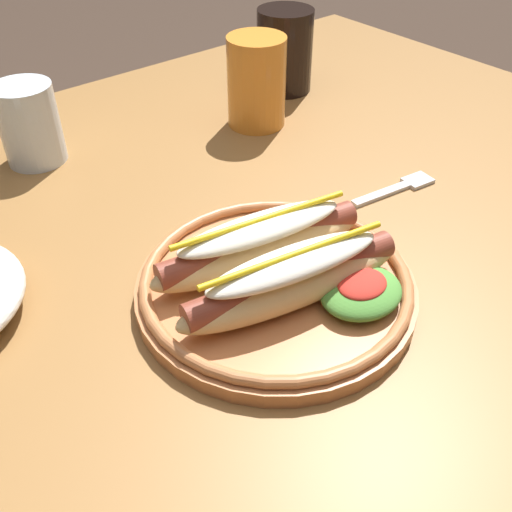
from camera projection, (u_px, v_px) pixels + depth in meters
name	position (u px, v px, depth m)	size (l,w,h in m)	color
dining_table	(279.00, 287.00, 0.72)	(1.22, 1.02, 0.74)	olive
hot_dog_plate	(280.00, 275.00, 0.56)	(0.27, 0.27, 0.08)	#B77042
fork	(399.00, 188.00, 0.72)	(0.12, 0.04, 0.00)	silver
soda_cup	(284.00, 51.00, 0.93)	(0.09, 0.09, 0.13)	black
water_cup	(29.00, 124.00, 0.75)	(0.08, 0.08, 0.10)	silver
extra_cup	(256.00, 82.00, 0.83)	(0.08, 0.08, 0.13)	orange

